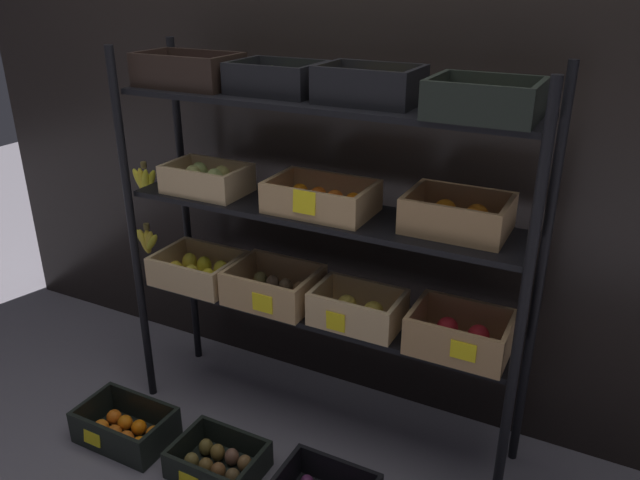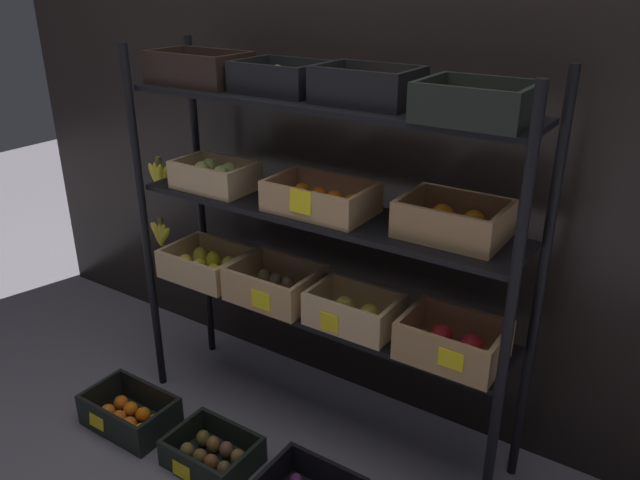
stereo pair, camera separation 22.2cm
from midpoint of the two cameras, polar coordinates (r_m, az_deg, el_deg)
ground_plane at (r=2.65m, az=2.50°, el=-16.38°), size 10.00×10.00×0.00m
storefront_wall at (r=2.42m, az=7.46°, el=9.55°), size 3.88×0.12×2.24m
display_rack at (r=2.17m, az=2.64°, el=2.62°), size 1.61×0.35×1.46m
crate_ground_tangerine at (r=2.68m, az=-14.63°, el=-15.29°), size 0.37×0.24×0.14m
crate_ground_kiwi at (r=2.46m, az=-7.13°, el=-18.95°), size 0.32×0.25×0.11m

